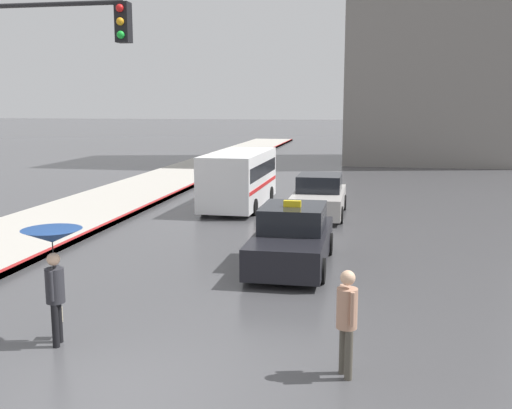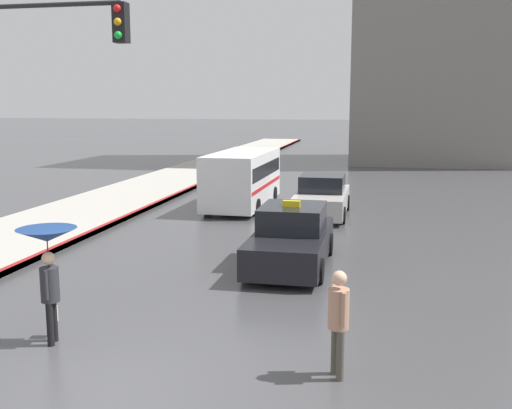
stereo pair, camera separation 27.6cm
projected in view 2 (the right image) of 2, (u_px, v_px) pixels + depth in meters
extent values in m
plane|color=#424244|center=(108.00, 393.00, 8.63)|extent=(300.00, 300.00, 0.00)
cube|color=black|center=(291.00, 246.00, 15.28)|extent=(1.80, 4.40, 0.75)
cube|color=black|center=(293.00, 218.00, 15.38)|extent=(1.58, 1.98, 0.63)
cylinder|color=black|center=(319.00, 271.00, 13.84)|extent=(0.20, 0.60, 0.60)
cylinder|color=black|center=(247.00, 267.00, 14.18)|extent=(0.20, 0.60, 0.60)
cylinder|color=black|center=(329.00, 244.00, 16.47)|extent=(0.20, 0.60, 0.60)
cylinder|color=black|center=(268.00, 241.00, 16.81)|extent=(0.20, 0.60, 0.60)
cube|color=yellow|center=(291.00, 204.00, 15.10)|extent=(0.44, 0.16, 0.16)
cube|color=#B7B2AD|center=(322.00, 202.00, 22.19)|extent=(1.80, 4.43, 0.73)
cube|color=black|center=(323.00, 183.00, 22.29)|extent=(1.58, 1.99, 0.61)
cylinder|color=black|center=(342.00, 215.00, 20.74)|extent=(0.20, 0.60, 0.60)
cylinder|color=black|center=(294.00, 213.00, 21.08)|extent=(0.20, 0.60, 0.60)
cylinder|color=black|center=(347.00, 203.00, 23.39)|extent=(0.20, 0.60, 0.60)
cylinder|color=black|center=(303.00, 201.00, 23.73)|extent=(0.20, 0.60, 0.60)
cube|color=white|center=(243.00, 178.00, 23.97)|extent=(2.09, 5.67, 2.05)
cube|color=black|center=(243.00, 169.00, 23.91)|extent=(2.11, 5.22, 0.53)
cube|color=red|center=(243.00, 184.00, 24.02)|extent=(2.12, 5.44, 0.14)
cylinder|color=black|center=(256.00, 207.00, 22.29)|extent=(0.21, 0.63, 0.63)
cylinder|color=black|center=(208.00, 205.00, 22.70)|extent=(0.21, 0.63, 0.63)
cylinder|color=black|center=(274.00, 194.00, 25.54)|extent=(0.21, 0.63, 0.63)
cylinder|color=black|center=(231.00, 192.00, 25.95)|extent=(0.21, 0.63, 0.63)
cylinder|color=black|center=(50.00, 325.00, 10.25)|extent=(0.15, 0.15, 0.76)
cylinder|color=black|center=(54.00, 320.00, 10.46)|extent=(0.15, 0.15, 0.76)
cylinder|color=#28282D|center=(50.00, 284.00, 10.24)|extent=(0.39, 0.39, 0.60)
sphere|color=#DBAD89|center=(48.00, 258.00, 10.16)|extent=(0.22, 0.22, 0.22)
cylinder|color=#28282D|center=(46.00, 285.00, 10.04)|extent=(0.08, 0.08, 0.51)
cylinder|color=#28282D|center=(53.00, 279.00, 10.43)|extent=(0.08, 0.08, 0.51)
cone|color=navy|center=(47.00, 235.00, 10.10)|extent=(1.01, 1.01, 0.23)
cylinder|color=black|center=(48.00, 254.00, 10.15)|extent=(0.02, 0.02, 0.67)
cube|color=#BFB28C|center=(54.00, 315.00, 10.62)|extent=(0.14, 0.20, 0.28)
cylinder|color=#4C473D|center=(335.00, 350.00, 9.17)|extent=(0.16, 0.16, 0.78)
cylinder|color=#4C473D|center=(340.00, 356.00, 8.96)|extent=(0.16, 0.16, 0.78)
cylinder|color=tan|center=(339.00, 309.00, 8.95)|extent=(0.42, 0.42, 0.62)
sphere|color=#DBAD89|center=(339.00, 278.00, 8.87)|extent=(0.23, 0.23, 0.23)
cylinder|color=tan|center=(334.00, 302.00, 9.13)|extent=(0.09, 0.09, 0.53)
cylinder|color=tan|center=(344.00, 310.00, 8.75)|extent=(0.09, 0.09, 0.53)
cylinder|color=black|center=(35.00, 6.00, 12.54)|extent=(3.81, 0.10, 0.10)
cube|color=black|center=(121.00, 23.00, 12.23)|extent=(0.28, 0.28, 0.80)
sphere|color=red|center=(117.00, 8.00, 12.03)|extent=(0.16, 0.16, 0.16)
sphere|color=orange|center=(118.00, 22.00, 12.08)|extent=(0.16, 0.16, 0.16)
sphere|color=green|center=(118.00, 35.00, 12.12)|extent=(0.16, 0.16, 0.16)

